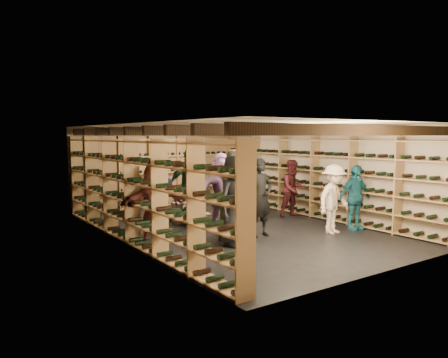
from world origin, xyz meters
name	(u,v)px	position (x,y,z in m)	size (l,w,h in m)	color
ground	(236,228)	(0.00, 0.00, 0.00)	(8.00, 8.00, 0.00)	black
walls	(236,177)	(0.00, 0.00, 1.20)	(5.52, 8.02, 2.40)	#BBA791
ceiling	(236,125)	(0.00, 0.00, 2.40)	(5.50, 8.00, 0.01)	beige
ceiling_joists	(236,132)	(0.00, 0.00, 2.26)	(5.40, 7.12, 0.18)	black
wine_rack_left	(132,191)	(-2.57, 0.00, 1.08)	(0.32, 7.50, 2.15)	#A57E50
wine_rack_right	(314,177)	(2.57, 0.00, 1.08)	(0.32, 7.50, 2.15)	#A57E50
wine_rack_back	(162,172)	(0.00, 3.83, 1.07)	(4.70, 0.30, 2.15)	#A57E50
crate_stack_left	(188,212)	(-0.54, 1.30, 0.26)	(0.57, 0.46, 0.51)	tan
crate_stack_right	(183,212)	(-0.68, 1.33, 0.26)	(0.51, 0.35, 0.51)	tan
crate_loose	(201,217)	(-0.18, 1.30, 0.09)	(0.50, 0.33, 0.17)	tan
person_0	(235,200)	(-0.94, -1.26, 0.90)	(0.88, 0.57, 1.79)	black
person_1	(260,197)	(-0.04, -0.94, 0.85)	(0.62, 0.41, 1.70)	black
person_2	(236,192)	(-0.37, -0.50, 0.93)	(0.91, 0.71, 1.87)	brown
person_3	(334,199)	(1.49, -1.64, 0.77)	(1.00, 0.57, 1.55)	beige
person_4	(355,197)	(2.18, -1.66, 0.75)	(0.88, 0.37, 1.50)	#1E697C
person_5	(155,204)	(-2.18, -0.22, 0.81)	(1.50, 0.48, 1.62)	maroon
person_6	(160,193)	(-1.42, 1.12, 0.82)	(0.80, 0.52, 1.64)	#201A42
person_7	(235,191)	(0.42, 0.64, 0.78)	(0.57, 0.37, 1.55)	gray
person_8	(293,188)	(2.13, 0.33, 0.76)	(0.74, 0.58, 1.53)	#46161A
person_9	(200,195)	(-0.65, 0.53, 0.78)	(1.00, 0.58, 1.55)	#B6AFA8
person_10	(189,186)	(-0.64, 1.08, 0.94)	(1.10, 0.46, 1.88)	#274D32
person_11	(222,189)	(-0.09, 0.44, 0.88)	(1.64, 0.52, 1.77)	#885E8D
person_12	(239,187)	(1.05, 1.30, 0.79)	(0.77, 0.50, 1.57)	#303135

